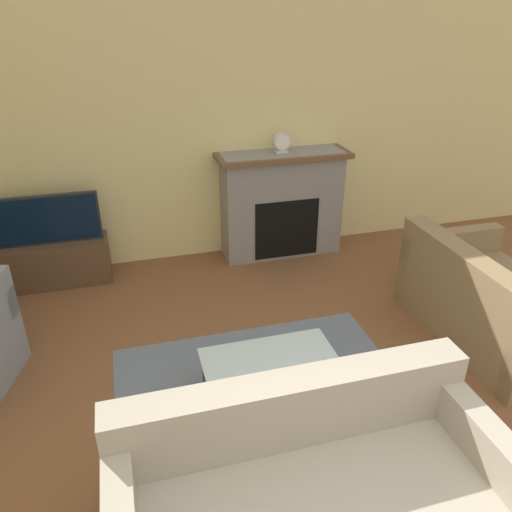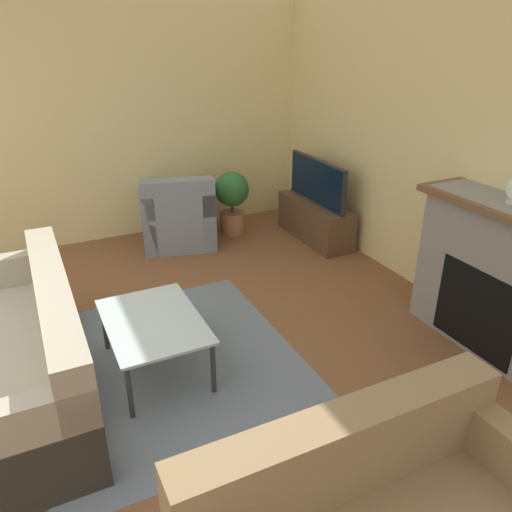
% 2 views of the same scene
% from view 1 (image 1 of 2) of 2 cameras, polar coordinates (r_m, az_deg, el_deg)
% --- Properties ---
extents(wall_back, '(8.48, 0.06, 2.70)m').
position_cam_1_polar(wall_back, '(5.29, -5.64, 13.86)').
color(wall_back, beige).
rests_on(wall_back, ground_plane).
extents(area_rug, '(2.10, 1.84, 0.00)m').
position_cam_1_polar(area_rug, '(3.69, 1.45, -16.53)').
color(area_rug, slate).
rests_on(area_rug, ground_plane).
extents(fireplace, '(1.40, 0.46, 1.15)m').
position_cam_1_polar(fireplace, '(5.47, 2.94, 6.18)').
color(fireplace, gray).
rests_on(fireplace, ground_plane).
extents(tv_stand, '(1.11, 0.37, 0.44)m').
position_cam_1_polar(tv_stand, '(5.37, -22.24, -0.76)').
color(tv_stand, brown).
rests_on(tv_stand, ground_plane).
extents(tv, '(1.05, 0.06, 0.49)m').
position_cam_1_polar(tv, '(5.18, -23.13, 3.80)').
color(tv, '#232328').
rests_on(tv, tv_stand).
extents(couch_sectional, '(1.96, 0.92, 0.82)m').
position_cam_1_polar(couch_sectional, '(2.83, 6.17, -25.94)').
color(couch_sectional, '#9E937F').
rests_on(couch_sectional, ground_plane).
extents(couch_loveseat, '(1.00, 1.57, 0.82)m').
position_cam_1_polar(couch_loveseat, '(4.62, 25.52, -5.16)').
color(couch_loveseat, '#8C704C').
rests_on(couch_loveseat, ground_plane).
extents(coffee_table, '(0.90, 0.64, 0.41)m').
position_cam_1_polar(coffee_table, '(3.38, 1.98, -13.00)').
color(coffee_table, '#333338').
rests_on(coffee_table, ground_plane).
extents(mantel_clock, '(0.18, 0.07, 0.21)m').
position_cam_1_polar(mantel_clock, '(5.27, 2.95, 12.87)').
color(mantel_clock, beige).
rests_on(mantel_clock, fireplace).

